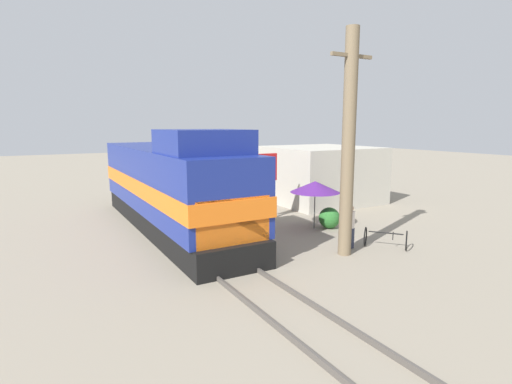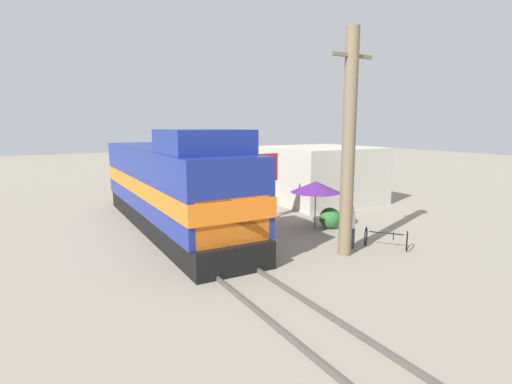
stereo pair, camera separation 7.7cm
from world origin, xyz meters
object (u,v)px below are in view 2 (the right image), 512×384
locomotive (173,187)px  utility_pole (349,144)px  person_bystander (350,225)px  vendor_umbrella (316,187)px  billboard_sign (263,172)px  bicycle (386,239)px

locomotive → utility_pole: utility_pole is taller
person_bystander → locomotive: bearing=130.6°
vendor_umbrella → billboard_sign: size_ratio=0.68×
utility_pole → locomotive: bearing=124.6°
locomotive → vendor_umbrella: (5.82, -2.85, -0.04)m
locomotive → utility_pole: 8.09m
utility_pole → billboard_sign: utility_pole is taller
utility_pole → bicycle: (1.90, -0.22, -3.68)m
bicycle → billboard_sign: bearing=68.9°
billboard_sign → bicycle: size_ratio=1.97×
locomotive → vendor_umbrella: bearing=-26.1°
utility_pole → vendor_umbrella: (1.38, 3.58, -2.12)m
locomotive → billboard_sign: (4.39, -0.47, 0.47)m
billboard_sign → bicycle: bearing=-72.5°
bicycle → vendor_umbrella: bearing=59.2°
utility_pole → person_bystander: 3.25m
vendor_umbrella → person_bystander: vendor_umbrella is taller
locomotive → bicycle: (6.34, -6.65, -1.60)m
person_bystander → billboard_sign: bearing=97.6°
locomotive → billboard_sign: bearing=-6.1°
locomotive → vendor_umbrella: size_ratio=6.02×
locomotive → person_bystander: bearing=-49.4°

